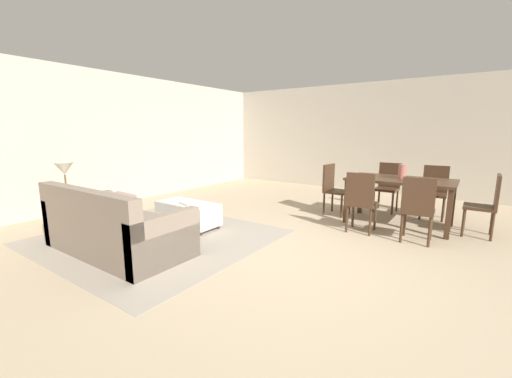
% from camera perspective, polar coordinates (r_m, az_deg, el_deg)
% --- Properties ---
extents(ground_plane, '(10.80, 10.80, 0.00)m').
position_cam_1_polar(ground_plane, '(3.99, 6.05, -12.02)').
color(ground_plane, tan).
extents(wall_back, '(9.00, 0.12, 2.70)m').
position_cam_1_polar(wall_back, '(8.43, 23.07, 8.46)').
color(wall_back, '#BCB2A0').
rests_on(wall_back, ground_plane).
extents(wall_left, '(0.12, 11.00, 2.70)m').
position_cam_1_polar(wall_left, '(7.29, -24.54, 8.18)').
color(wall_left, '#BCB2A0').
rests_on(wall_left, ground_plane).
extents(area_rug, '(3.00, 2.80, 0.01)m').
position_cam_1_polar(area_rug, '(4.85, -17.27, -8.26)').
color(area_rug, gray).
rests_on(area_rug, ground_plane).
extents(couch, '(1.97, 0.93, 0.86)m').
position_cam_1_polar(couch, '(4.40, -24.18, -6.73)').
color(couch, gray).
rests_on(couch, ground_plane).
extents(ottoman_table, '(1.02, 0.49, 0.40)m').
position_cam_1_polar(ottoman_table, '(5.17, -12.17, -4.25)').
color(ottoman_table, silver).
rests_on(ottoman_table, ground_plane).
extents(side_table, '(0.40, 0.40, 0.54)m').
position_cam_1_polar(side_table, '(5.51, -30.80, -2.46)').
color(side_table, olive).
rests_on(side_table, ground_plane).
extents(table_lamp, '(0.26, 0.26, 0.53)m').
position_cam_1_polar(table_lamp, '(5.43, -31.31, 2.92)').
color(table_lamp, brown).
rests_on(table_lamp, side_table).
extents(dining_table, '(1.59, 0.90, 0.76)m').
position_cam_1_polar(dining_table, '(5.62, 24.56, 0.74)').
color(dining_table, '#422B1C').
rests_on(dining_table, ground_plane).
extents(dining_chair_near_left, '(0.42, 0.42, 0.92)m').
position_cam_1_polar(dining_chair_near_left, '(4.96, 18.41, -1.73)').
color(dining_chair_near_left, '#422B1C').
rests_on(dining_chair_near_left, ground_plane).
extents(dining_chair_near_right, '(0.42, 0.42, 0.92)m').
position_cam_1_polar(dining_chair_near_right, '(4.79, 27.19, -2.77)').
color(dining_chair_near_right, '#422B1C').
rests_on(dining_chair_near_right, ground_plane).
extents(dining_chair_far_left, '(0.42, 0.42, 0.92)m').
position_cam_1_polar(dining_chair_far_left, '(6.53, 22.69, 0.82)').
color(dining_chair_far_left, '#422B1C').
rests_on(dining_chair_far_left, ground_plane).
extents(dining_chair_far_right, '(0.41, 0.41, 0.92)m').
position_cam_1_polar(dining_chair_far_right, '(6.37, 29.51, 0.04)').
color(dining_chair_far_right, '#422B1C').
rests_on(dining_chair_far_right, ground_plane).
extents(dining_chair_head_east, '(0.40, 0.40, 0.92)m').
position_cam_1_polar(dining_chair_head_east, '(5.60, 36.30, -1.90)').
color(dining_chair_head_east, '#422B1C').
rests_on(dining_chair_head_east, ground_plane).
extents(dining_chair_head_west, '(0.43, 0.43, 0.92)m').
position_cam_1_polar(dining_chair_head_west, '(5.96, 13.75, 0.48)').
color(dining_chair_head_west, '#422B1C').
rests_on(dining_chair_head_west, ground_plane).
extents(vase_centerpiece, '(0.12, 0.12, 0.22)m').
position_cam_1_polar(vase_centerpiece, '(5.64, 24.89, 2.88)').
color(vase_centerpiece, '#B26659').
rests_on(vase_centerpiece, dining_table).
extents(book_on_ottoman, '(0.30, 0.26, 0.03)m').
position_cam_1_polar(book_on_ottoman, '(5.00, -12.05, -2.52)').
color(book_on_ottoman, silver).
rests_on(book_on_ottoman, ottoman_table).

